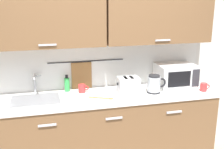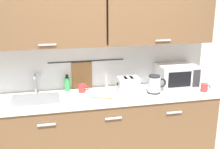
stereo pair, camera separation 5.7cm
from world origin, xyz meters
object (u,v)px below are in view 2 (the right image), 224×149
dish_soap_bottle (67,84)px  mug_by_kettle (204,88)px  electric_kettle (154,84)px  microwave (176,75)px  toaster (128,85)px  mug_near_sink (82,88)px  wooden_spoon (103,98)px

dish_soap_bottle → mug_by_kettle: 1.60m
electric_kettle → dish_soap_bottle: 1.01m
microwave → mug_by_kettle: size_ratio=3.83×
toaster → mug_by_kettle: toaster is taller
mug_near_sink → dish_soap_bottle: bearing=152.7°
microwave → dish_soap_bottle: (-1.32, 0.11, -0.05)m
electric_kettle → dish_soap_bottle: size_ratio=1.16×
electric_kettle → mug_by_kettle: size_ratio=1.89×
microwave → mug_near_sink: bearing=178.9°
electric_kettle → microwave: bearing=26.9°
microwave → electric_kettle: 0.39m
mug_near_sink → wooden_spoon: 0.33m
wooden_spoon → mug_near_sink: bearing=127.3°
toaster → mug_by_kettle: size_ratio=2.13×
microwave → wooden_spoon: 1.00m
microwave → dish_soap_bottle: bearing=175.4°
mug_near_sink → mug_by_kettle: 1.42m
dish_soap_bottle → mug_near_sink: 0.19m
electric_kettle → mug_by_kettle: 0.59m
toaster → electric_kettle: bearing=-7.9°
dish_soap_bottle → mug_near_sink: dish_soap_bottle is taller
mug_near_sink → wooden_spoon: mug_near_sink is taller
electric_kettle → mug_near_sink: size_ratio=1.89×
dish_soap_bottle → wooden_spoon: dish_soap_bottle is taller
microwave → mug_near_sink: 1.16m
microwave → dish_soap_bottle: 1.33m
toaster → wooden_spoon: (-0.31, -0.10, -0.09)m
mug_by_kettle → toaster: bearing=171.3°
wooden_spoon → electric_kettle: bearing=5.6°
mug_by_kettle → wooden_spoon: bearing=178.4°
mug_by_kettle → wooden_spoon: mug_by_kettle is taller
dish_soap_bottle → toaster: 0.71m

